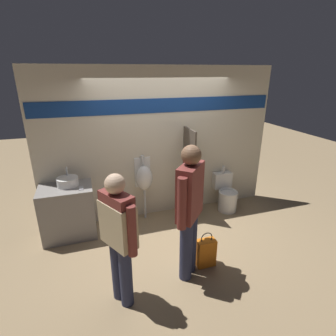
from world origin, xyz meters
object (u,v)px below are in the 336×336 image
(person_in_vest, at_px, (119,232))
(person_with_lanyard, at_px, (190,208))
(cell_phone, at_px, (81,188))
(sink_basin, at_px, (68,182))
(toilet, at_px, (226,195))
(urinal_near_counter, at_px, (144,178))
(shopping_bag, at_px, (206,252))

(person_in_vest, distance_m, person_with_lanyard, 0.92)
(cell_phone, xyz_separation_m, person_in_vest, (0.39, -1.49, 0.07))
(sink_basin, distance_m, person_in_vest, 1.77)
(toilet, distance_m, person_with_lanyard, 2.12)
(sink_basin, distance_m, urinal_near_counter, 1.28)
(toilet, height_order, person_in_vest, person_in_vest)
(person_in_vest, height_order, shopping_bag, person_in_vest)
(person_with_lanyard, bearing_deg, shopping_bag, -33.91)
(urinal_near_counter, bearing_deg, person_in_vest, -110.99)
(person_in_vest, xyz_separation_m, person_with_lanyard, (0.90, 0.18, 0.05))
(cell_phone, relative_size, person_in_vest, 0.09)
(cell_phone, height_order, urinal_near_counter, urinal_near_counter)
(person_in_vest, xyz_separation_m, shopping_bag, (1.20, 0.25, -0.74))
(person_in_vest, bearing_deg, person_with_lanyard, -107.52)
(sink_basin, height_order, person_in_vest, person_in_vest)
(urinal_near_counter, bearing_deg, cell_phone, -165.23)
(sink_basin, bearing_deg, cell_phone, -41.49)
(toilet, relative_size, shopping_bag, 1.59)
(person_with_lanyard, bearing_deg, toilet, -1.66)
(urinal_near_counter, xyz_separation_m, person_with_lanyard, (0.22, -1.60, 0.20))
(urinal_near_counter, bearing_deg, sink_basin, -175.22)
(sink_basin, distance_m, person_with_lanyard, 2.11)
(cell_phone, xyz_separation_m, urinal_near_counter, (1.07, 0.28, -0.08))
(cell_phone, bearing_deg, sink_basin, 138.51)
(cell_phone, bearing_deg, urinal_near_counter, 14.77)
(person_with_lanyard, relative_size, shopping_bag, 3.39)
(sink_basin, relative_size, toilet, 0.39)
(cell_phone, height_order, person_in_vest, person_in_vest)
(sink_basin, distance_m, cell_phone, 0.27)
(person_in_vest, relative_size, shopping_bag, 3.06)
(cell_phone, height_order, shopping_bag, cell_phone)
(sink_basin, height_order, person_with_lanyard, person_with_lanyard)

